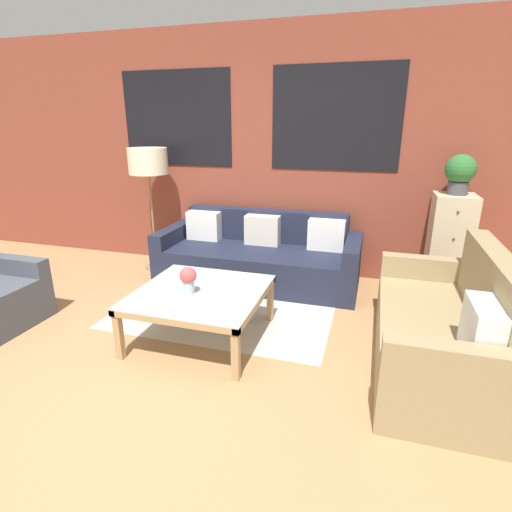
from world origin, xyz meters
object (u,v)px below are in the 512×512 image
Objects in this scene: floor_lamp at (148,165)px; drawer_cabinet at (448,246)px; couch_dark at (259,257)px; coffee_table at (200,297)px; settee_vintage at (444,332)px; flower_vase at (188,278)px; potted_plant at (460,172)px.

floor_lamp is 3.46m from drawer_cabinet.
couch_dark reaches higher than coffee_table.
coffee_table is 2.14m from floor_lamp.
couch_dark is 2.22m from settee_vintage.
couch_dark is 1.70m from floor_lamp.
couch_dark is at bearing 83.84° from flower_vase.
floor_lamp is 3.37m from potted_plant.
potted_plant is (2.00, 0.20, 1.01)m from couch_dark.
couch_dark is 1.51m from flower_vase.
couch_dark is at bearing -174.35° from drawer_cabinet.
drawer_cabinet is (3.37, 0.15, -0.75)m from floor_lamp.
settee_vintage is 1.65× the size of coffee_table.
couch_dark is 1.33× the size of settee_vintage.
settee_vintage is (1.79, -1.32, 0.03)m from couch_dark.
settee_vintage is 1.97m from flower_vase.
settee_vintage is at bearing -97.88° from drawer_cabinet.
floor_lamp is 2.08m from flower_vase.
floor_lamp reaches higher than coffee_table.
coffee_table is 4.58× the size of flower_vase.
potted_plant is at bearing 82.12° from settee_vintage.
flower_vase is (-2.15, -1.67, 0.03)m from drawer_cabinet.
floor_lamp is at bearing -177.53° from potted_plant.
settee_vintage is 1.14× the size of floor_lamp.
settee_vintage is at bearing -36.40° from couch_dark.
drawer_cabinet is at bearing 82.12° from settee_vintage.
floor_lamp reaches higher than couch_dark.
flower_vase is at bearing -142.14° from potted_plant.
drawer_cabinet is at bearing 37.86° from flower_vase.
potted_plant is at bearing 90.00° from drawer_cabinet.
couch_dark is 2.25m from potted_plant.
drawer_cabinet is 2.73× the size of potted_plant.
floor_lamp is at bearing 128.50° from flower_vase.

